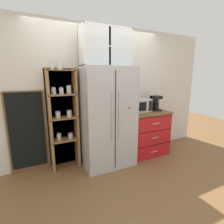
% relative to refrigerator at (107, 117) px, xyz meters
% --- Properties ---
extents(ground_plane, '(10.74, 10.74, 0.00)m').
position_rel_refrigerator_xyz_m(ground_plane, '(-0.00, -0.01, -0.89)').
color(ground_plane, brown).
extents(wall_back_cream, '(5.04, 0.10, 2.55)m').
position_rel_refrigerator_xyz_m(wall_back_cream, '(-0.00, 0.39, 0.39)').
color(wall_back_cream, silver).
rests_on(wall_back_cream, ground).
extents(refrigerator, '(0.91, 0.70, 1.78)m').
position_rel_refrigerator_xyz_m(refrigerator, '(0.00, 0.00, 0.00)').
color(refrigerator, '#B7BABF').
rests_on(refrigerator, ground).
extents(pantry_shelf_column, '(0.52, 0.31, 1.85)m').
position_rel_refrigerator_xyz_m(pantry_shelf_column, '(-0.74, 0.27, 0.04)').
color(pantry_shelf_column, brown).
rests_on(pantry_shelf_column, ground).
extents(counter_cabinet, '(0.87, 0.62, 0.91)m').
position_rel_refrigerator_xyz_m(counter_cabinet, '(0.91, 0.04, -0.43)').
color(counter_cabinet, red).
rests_on(counter_cabinet, ground).
extents(microwave, '(0.44, 0.33, 0.26)m').
position_rel_refrigerator_xyz_m(microwave, '(0.74, 0.09, 0.15)').
color(microwave, '#B7BABF').
rests_on(microwave, counter_cabinet).
extents(coffee_maker, '(0.17, 0.20, 0.31)m').
position_rel_refrigerator_xyz_m(coffee_maker, '(1.13, 0.05, 0.18)').
color(coffee_maker, black).
rests_on(coffee_maker, counter_cabinet).
extents(mug_red, '(0.11, 0.08, 0.08)m').
position_rel_refrigerator_xyz_m(mug_red, '(0.91, 0.01, 0.07)').
color(mug_red, red).
rests_on(mug_red, counter_cabinet).
extents(mug_cream, '(0.12, 0.09, 0.09)m').
position_rel_refrigerator_xyz_m(mug_cream, '(0.91, 0.01, 0.07)').
color(mug_cream, silver).
rests_on(mug_cream, counter_cabinet).
extents(bottle_clear, '(0.06, 0.06, 0.30)m').
position_rel_refrigerator_xyz_m(bottle_clear, '(1.28, 0.11, 0.16)').
color(bottle_clear, silver).
rests_on(bottle_clear, counter_cabinet).
extents(upper_cabinet, '(0.87, 0.32, 0.63)m').
position_rel_refrigerator_xyz_m(upper_cabinet, '(-0.00, 0.05, 1.20)').
color(upper_cabinet, silver).
rests_on(upper_cabinet, refrigerator).
extents(chalkboard_menu, '(0.60, 0.04, 1.39)m').
position_rel_refrigerator_xyz_m(chalkboard_menu, '(-1.32, 0.31, -0.19)').
color(chalkboard_menu, brown).
rests_on(chalkboard_menu, ground).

